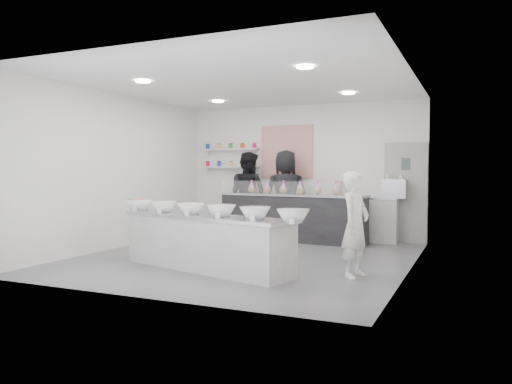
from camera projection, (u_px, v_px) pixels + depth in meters
floor at (246, 257)px, 8.68m from camera, size 6.00×6.00×0.00m
ceiling at (246, 84)px, 8.55m from camera, size 6.00×6.00×0.00m
back_wall at (302, 171)px, 11.35m from camera, size 5.50×0.00×5.50m
left_wall at (118, 171)px, 9.73m from camera, size 0.00×6.00×6.00m
right_wall at (411, 171)px, 7.50m from camera, size 0.00×6.00×6.00m
back_door at (406, 193)px, 10.41m from camera, size 0.88×0.04×2.10m
pattern_panel at (287, 152)px, 11.45m from camera, size 1.25×0.03×1.20m
jar_shelf_lower at (231, 167)px, 11.97m from camera, size 1.45×0.22×0.04m
jar_shelf_upper at (231, 149)px, 11.95m from camera, size 1.45×0.22×0.04m
preserve_jars at (231, 155)px, 11.93m from camera, size 1.45×0.10×0.56m
downlight_0 at (143, 81)px, 8.20m from camera, size 0.24×0.24×0.02m
downlight_1 at (305, 67)px, 7.07m from camera, size 0.24×0.24×0.02m
downlight_2 at (218, 101)px, 10.58m from camera, size 0.24×0.24×0.02m
downlight_3 at (348, 93)px, 9.44m from camera, size 0.24×0.24×0.02m
prep_counter at (206, 242)px, 7.60m from camera, size 3.13×1.49×0.83m
back_bar at (292, 217)px, 10.70m from camera, size 3.31×0.92×1.01m
sneeze_guard at (286, 188)px, 10.42m from camera, size 3.21×0.34×0.28m
espresso_ledge at (367, 220)px, 10.57m from camera, size 1.27×0.40×0.94m
espresso_machine at (394, 189)px, 10.32m from camera, size 0.49×0.34×0.38m
cup_stacks at (342, 189)px, 10.76m from camera, size 0.24×0.24×0.34m
prep_bowls at (206, 210)px, 7.58m from camera, size 3.70×1.51×0.17m
label_cards at (196, 216)px, 7.05m from camera, size 3.31×0.04×0.07m
cookie_bags at (292, 187)px, 10.67m from camera, size 2.16×0.38×0.28m
woman_prep at (355, 224)px, 7.06m from camera, size 0.48×0.62×1.50m
staff_left at (248, 194)px, 11.48m from camera, size 1.09×0.94×1.94m
staff_right at (286, 195)px, 11.00m from camera, size 1.13×0.95×1.97m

